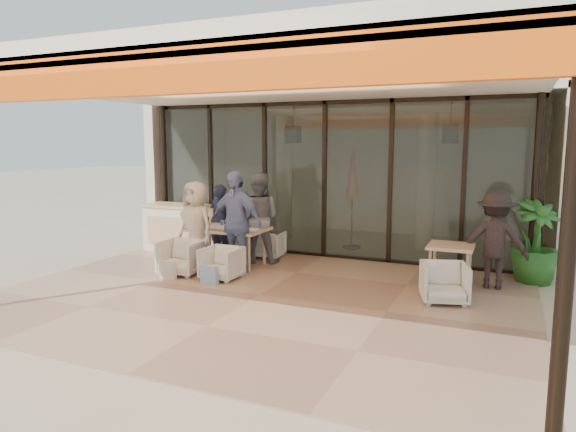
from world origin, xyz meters
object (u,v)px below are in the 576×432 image
Objects in this scene: chair_near_right at (222,262)px; standing_woman at (495,241)px; side_table at (451,251)px; chair_near_left at (181,256)px; dining_table at (228,231)px; host_counter at (185,228)px; chair_far_right at (269,243)px; diner_navy at (221,222)px; diner_periwinkle at (235,223)px; side_chair at (444,281)px; diner_cream at (196,226)px; chair_far_left at (233,238)px; potted_palm at (535,242)px; diner_grey at (258,218)px.

chair_near_right is 0.40× the size of standing_woman.
chair_near_left is at bearing -168.41° from side_table.
host_counter is at bearing 154.23° from dining_table.
chair_far_right is at bearing -10.41° from standing_woman.
chair_near_right is at bearing -165.88° from side_table.
chair_near_right is 1.69m from diner_navy.
chair_near_right is (0.84, 0.00, -0.03)m from chair_near_left.
diner_periwinkle is 2.79× the size of side_chair.
dining_table is at bearing 59.90° from chair_far_right.
diner_cream is 0.89× the size of diner_periwinkle.
chair_far_right is at bearing 97.39° from diner_periwinkle.
chair_near_left reaches higher than chair_far_right.
chair_far_left is at bearing 128.35° from diner_periwinkle.
potted_palm is (4.95, 1.44, -0.22)m from diner_periwinkle.
diner_cream is 0.85m from diner_periwinkle.
diner_grey is 4.99m from potted_palm.
chair_far_left is at bearing 143.19° from side_chair.
diner_cream reaches higher than host_counter.
diner_periwinkle is (0.84, 0.00, 0.11)m from diner_cream.
side_chair is (4.13, -0.77, -0.35)m from dining_table.
potted_palm is at bearing 167.20° from chair_far_left.
chair_far_left is 4.65m from side_table.
diner_cream reaches higher than chair_near_right.
diner_navy is at bearing 105.57° from diner_cream.
dining_table is 4.78m from standing_woman.
chair_far_left is at bearing 113.56° from dining_table.
diner_periwinkle is (0.84, 0.50, 0.58)m from chair_near_left.
dining_table is at bearing 153.29° from side_chair.
chair_near_left is 0.42× the size of diner_cream.
diner_grey is 2.41× the size of side_table.
potted_palm reaches higher than chair_near_left.
host_counter is 1.14m from diner_navy.
chair_near_right is at bearing 100.65° from chair_far_left.
diner_grey is (0.00, 1.40, 0.58)m from chair_near_right.
host_counter is 1.30× the size of potted_palm.
diner_cream is 1.16× the size of potted_palm.
diner_periwinkle reaches higher than diner_grey.
dining_table is at bearing -169.63° from potted_palm.
chair_near_left is 0.46× the size of diner_navy.
diner_grey reaches higher than chair_near_right.
chair_far_right is at bearing 90.81° from chair_near_right.
standing_woman is (4.77, 0.32, 0.12)m from dining_table.
chair_near_right is at bearing 73.48° from diner_grey.
standing_woman reaches higher than chair_far_right.
chair_near_left reaches higher than chair_near_right.
host_counter is 2.76× the size of side_chair.
diner_periwinkle reaches higher than diner_navy.
side_table is (4.13, -0.02, -0.05)m from dining_table.
standing_woman is at bearing 159.89° from chair_far_left.
dining_table is 1.11m from chair_far_right.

